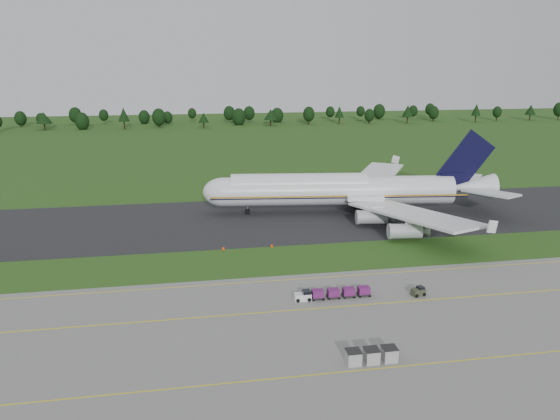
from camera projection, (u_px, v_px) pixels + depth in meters
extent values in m
plane|color=#244916|center=(287.00, 260.00, 105.51)|extent=(600.00, 600.00, 0.00)
cube|color=slate|center=(333.00, 348.00, 73.21)|extent=(300.00, 52.00, 0.06)
cube|color=black|center=(266.00, 219.00, 132.10)|extent=(300.00, 40.00, 0.08)
cube|color=yellow|center=(313.00, 309.00, 84.60)|extent=(300.00, 0.25, 0.01)
cube|color=yellow|center=(346.00, 372.00, 67.50)|extent=(300.00, 0.20, 0.01)
cube|color=yellow|center=(297.00, 279.00, 96.00)|extent=(120.00, 0.20, 0.01)
cylinder|color=black|center=(45.00, 127.00, 300.45)|extent=(0.70, 0.70, 3.51)
cone|color=black|center=(44.00, 118.00, 299.15)|extent=(8.68, 8.68, 6.24)
cylinder|color=black|center=(83.00, 127.00, 302.07)|extent=(0.70, 0.70, 2.90)
sphere|color=black|center=(82.00, 121.00, 301.28)|extent=(7.58, 7.58, 7.58)
cylinder|color=black|center=(124.00, 125.00, 303.17)|extent=(0.70, 0.70, 4.29)
cone|color=black|center=(124.00, 114.00, 301.59)|extent=(6.19, 6.19, 7.63)
cylinder|color=black|center=(159.00, 124.00, 311.73)|extent=(0.70, 0.70, 3.78)
sphere|color=black|center=(159.00, 117.00, 310.70)|extent=(7.65, 7.65, 7.65)
cylinder|color=black|center=(204.00, 125.00, 308.14)|extent=(0.70, 0.70, 3.11)
cone|color=black|center=(204.00, 118.00, 306.99)|extent=(5.92, 5.92, 5.53)
cylinder|color=black|center=(239.00, 122.00, 323.25)|extent=(0.70, 0.70, 2.98)
sphere|color=black|center=(239.00, 117.00, 322.43)|extent=(8.05, 8.05, 8.05)
cylinder|color=black|center=(271.00, 123.00, 319.33)|extent=(0.70, 0.70, 3.46)
cone|color=black|center=(271.00, 114.00, 318.05)|extent=(7.78, 7.78, 6.16)
cylinder|color=black|center=(309.00, 121.00, 324.10)|extent=(0.70, 0.70, 4.08)
sphere|color=black|center=(309.00, 114.00, 322.98)|extent=(6.83, 6.83, 6.83)
cylinder|color=black|center=(339.00, 121.00, 328.80)|extent=(0.70, 0.70, 3.78)
cone|color=black|center=(339.00, 112.00, 327.40)|extent=(5.49, 5.49, 6.73)
cylinder|color=black|center=(369.00, 121.00, 329.08)|extent=(0.70, 0.70, 3.33)
sphere|color=black|center=(369.00, 115.00, 328.17)|extent=(5.97, 5.97, 5.97)
cylinder|color=black|center=(407.00, 120.00, 330.30)|extent=(0.70, 0.70, 3.99)
cone|color=black|center=(408.00, 111.00, 328.83)|extent=(6.79, 6.79, 7.09)
cylinder|color=black|center=(433.00, 118.00, 342.39)|extent=(0.70, 0.70, 3.51)
sphere|color=black|center=(434.00, 113.00, 341.43)|extent=(6.42, 6.42, 6.42)
cylinder|color=black|center=(475.00, 119.00, 336.61)|extent=(0.70, 0.70, 4.09)
cone|color=black|center=(476.00, 110.00, 335.10)|extent=(5.62, 5.62, 7.28)
cylinder|color=black|center=(497.00, 118.00, 344.98)|extent=(0.70, 0.70, 3.61)
sphere|color=black|center=(497.00, 112.00, 343.99)|extent=(5.50, 5.50, 5.50)
cylinder|color=black|center=(530.00, 117.00, 347.58)|extent=(0.70, 0.70, 3.53)
cone|color=black|center=(531.00, 110.00, 346.28)|extent=(6.66, 6.66, 6.28)
cylinder|color=black|center=(558.00, 116.00, 350.96)|extent=(0.70, 0.70, 4.27)
sphere|color=black|center=(559.00, 109.00, 349.79)|extent=(6.97, 6.97, 6.97)
cylinder|color=silver|center=(338.00, 191.00, 136.32)|extent=(57.89, 13.98, 7.13)
cylinder|color=silver|center=(299.00, 185.00, 135.39)|extent=(34.10, 9.57, 5.56)
sphere|color=silver|center=(223.00, 192.00, 134.92)|extent=(7.13, 7.13, 7.13)
cone|color=silver|center=(472.00, 187.00, 137.87)|extent=(11.63, 8.03, 6.78)
cube|color=gold|center=(341.00, 196.00, 133.03)|extent=(62.94, 7.67, 0.35)
cube|color=silver|center=(412.00, 214.00, 119.00)|extent=(20.38, 35.06, 0.54)
cube|color=silver|center=(374.00, 178.00, 155.43)|extent=(26.61, 33.66, 0.54)
cylinder|color=#9FA2A7|center=(372.00, 217.00, 125.49)|extent=(7.26, 3.98, 3.17)
cylinder|color=#9FA2A7|center=(405.00, 231.00, 115.24)|extent=(7.26, 3.98, 3.17)
cylinder|color=#9FA2A7|center=(352.00, 192.00, 149.52)|extent=(7.26, 3.98, 3.17)
cylinder|color=#9FA2A7|center=(362.00, 183.00, 160.25)|extent=(7.26, 3.98, 3.17)
cube|color=black|center=(465.00, 161.00, 135.97)|extent=(14.41, 2.28, 15.90)
cube|color=silver|center=(491.00, 193.00, 130.71)|extent=(10.40, 13.97, 0.45)
cube|color=silver|center=(467.00, 180.00, 145.01)|extent=(12.33, 13.44, 0.45)
cylinder|color=slate|center=(248.00, 210.00, 136.45)|extent=(0.36, 0.36, 2.18)
cylinder|color=black|center=(248.00, 211.00, 136.57)|extent=(1.39, 1.04, 1.29)
cylinder|color=slate|center=(365.00, 213.00, 133.56)|extent=(0.36, 0.36, 2.18)
cylinder|color=black|center=(365.00, 215.00, 133.68)|extent=(1.39, 1.04, 1.29)
cylinder|color=slate|center=(358.00, 204.00, 142.14)|extent=(0.36, 0.36, 2.18)
cylinder|color=black|center=(358.00, 205.00, 142.26)|extent=(1.39, 1.04, 1.29)
cube|color=silver|center=(303.00, 297.00, 87.48)|extent=(2.68, 1.44, 1.13)
cylinder|color=black|center=(298.00, 301.00, 86.71)|extent=(0.62, 0.23, 0.62)
cube|color=black|center=(318.00, 297.00, 87.94)|extent=(2.06, 1.55, 0.12)
cube|color=#591855|center=(318.00, 293.00, 87.77)|extent=(1.86, 1.44, 1.13)
cylinder|color=black|center=(314.00, 300.00, 87.17)|extent=(0.35, 0.15, 0.35)
cube|color=black|center=(333.00, 296.00, 88.36)|extent=(2.06, 1.55, 0.12)
cube|color=#591855|center=(333.00, 292.00, 88.20)|extent=(1.86, 1.44, 1.13)
cylinder|color=black|center=(329.00, 299.00, 87.59)|extent=(0.35, 0.15, 0.35)
cube|color=black|center=(348.00, 295.00, 88.78)|extent=(2.06, 1.55, 0.12)
cube|color=#591855|center=(349.00, 291.00, 88.62)|extent=(1.86, 1.44, 1.13)
cylinder|color=black|center=(345.00, 298.00, 88.01)|extent=(0.35, 0.15, 0.35)
cube|color=black|center=(364.00, 294.00, 89.21)|extent=(2.06, 1.55, 0.12)
cube|color=#591855|center=(364.00, 290.00, 89.04)|extent=(1.86, 1.44, 1.13)
cylinder|color=black|center=(360.00, 297.00, 88.44)|extent=(0.35, 0.15, 0.35)
cylinder|color=black|center=(303.00, 298.00, 87.54)|extent=(0.62, 0.23, 0.62)
cube|color=#323626|center=(418.00, 292.00, 89.22)|extent=(2.40, 1.77, 1.18)
cylinder|color=black|center=(415.00, 296.00, 88.56)|extent=(0.60, 0.22, 0.60)
cylinder|color=black|center=(421.00, 292.00, 90.03)|extent=(0.60, 0.22, 0.60)
cube|color=#A1A1A1|center=(353.00, 358.00, 69.05)|extent=(1.77, 1.77, 1.77)
cube|color=black|center=(354.00, 351.00, 68.80)|extent=(1.88, 1.88, 0.09)
cube|color=#A1A1A1|center=(371.00, 356.00, 69.44)|extent=(1.77, 1.77, 1.77)
cube|color=black|center=(372.00, 349.00, 69.20)|extent=(1.88, 1.88, 0.09)
cube|color=#A1A1A1|center=(389.00, 354.00, 69.84)|extent=(1.77, 1.77, 1.77)
cube|color=black|center=(390.00, 348.00, 69.59)|extent=(1.88, 1.88, 0.09)
cube|color=#E03E07|center=(223.00, 249.00, 110.63)|extent=(0.50, 0.12, 0.60)
cube|color=black|center=(223.00, 250.00, 110.70)|extent=(0.30, 0.30, 0.04)
cube|color=#E03E07|center=(272.00, 246.00, 112.27)|extent=(0.50, 0.12, 0.60)
cube|color=black|center=(272.00, 247.00, 112.34)|extent=(0.30, 0.30, 0.04)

